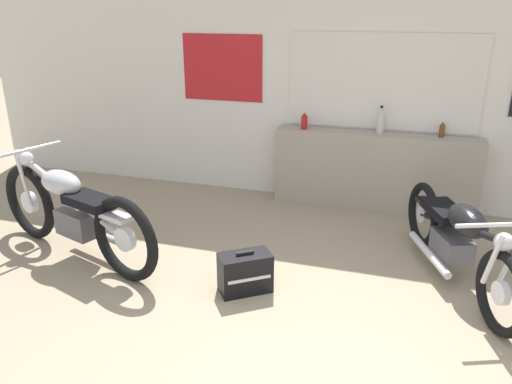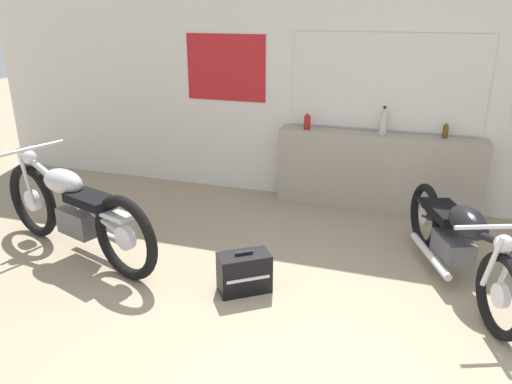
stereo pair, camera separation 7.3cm
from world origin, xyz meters
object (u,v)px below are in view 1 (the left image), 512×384
hard_case_black (245,273)px  motorcycle_silver (73,211)px  bottle_center (442,130)px  bottle_leftmost (304,121)px  bottle_left_center (381,121)px  motorcycle_black (457,237)px

hard_case_black → motorcycle_silver: bearing=176.3°
bottle_center → bottle_leftmost: bearing=-177.4°
bottle_left_center → bottle_center: (0.62, 0.04, -0.05)m
bottle_left_center → motorcycle_silver: (-2.46, -1.96, -0.55)m
motorcycle_silver → motorcycle_black: size_ratio=1.09×
bottle_leftmost → bottle_left_center: size_ratio=0.66×
motorcycle_silver → bottle_left_center: bearing=38.6°
bottle_leftmost → bottle_left_center: (0.81, 0.02, 0.04)m
motorcycle_silver → bottle_leftmost: bearing=49.7°
bottle_leftmost → hard_case_black: (-0.01, -2.05, -0.78)m
bottle_left_center → hard_case_black: bottle_left_center is taller
motorcycle_black → bottle_left_center: bearing=118.0°
motorcycle_silver → motorcycle_black: bearing=9.8°
bottle_leftmost → motorcycle_black: (1.56, -1.39, -0.55)m
bottle_leftmost → hard_case_black: size_ratio=0.44×
motorcycle_silver → bottle_center: bearing=33.1°
bottle_left_center → hard_case_black: (-0.82, -2.07, -0.82)m
motorcycle_black → hard_case_black: motorcycle_black is taller
bottle_left_center → motorcycle_black: size_ratio=0.16×
bottle_leftmost → motorcycle_black: bearing=-41.6°
bottle_leftmost → bottle_center: 1.44m
bottle_left_center → motorcycle_black: (0.75, -1.41, -0.60)m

